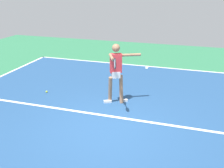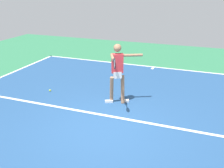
% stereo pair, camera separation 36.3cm
% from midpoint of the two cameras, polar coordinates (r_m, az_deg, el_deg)
% --- Properties ---
extents(ground_plane, '(21.12, 21.12, 0.00)m').
position_cam_midpoint_polar(ground_plane, '(6.69, 0.21, -9.67)').
color(ground_plane, '#2D754C').
extents(court_surface, '(10.74, 11.40, 0.00)m').
position_cam_midpoint_polar(court_surface, '(6.68, 0.21, -9.65)').
color(court_surface, navy).
rests_on(court_surface, ground_plane).
extents(court_line_baseline_near, '(10.74, 0.10, 0.01)m').
position_cam_midpoint_polar(court_line_baseline_near, '(11.73, 9.98, 3.71)').
color(court_line_baseline_near, white).
rests_on(court_line_baseline_near, ground_plane).
extents(court_line_service, '(8.06, 0.10, 0.01)m').
position_cam_midpoint_polar(court_line_service, '(7.20, 2.00, -7.25)').
color(court_line_service, white).
rests_on(court_line_service, ground_plane).
extents(court_line_centre_mark, '(0.10, 0.30, 0.01)m').
position_cam_midpoint_polar(court_line_centre_mark, '(11.54, 9.78, 3.44)').
color(court_line_centre_mark, white).
rests_on(court_line_centre_mark, ground_plane).
extents(tennis_player, '(1.04, 1.40, 1.84)m').
position_cam_midpoint_polar(tennis_player, '(7.67, 2.60, 3.15)').
color(tennis_player, '#9E7051').
rests_on(tennis_player, ground_plane).
extents(tennis_ball_by_sideline, '(0.07, 0.07, 0.07)m').
position_cam_midpoint_polar(tennis_ball_by_sideline, '(9.08, -12.31, -1.39)').
color(tennis_ball_by_sideline, '#CCE033').
rests_on(tennis_ball_by_sideline, ground_plane).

